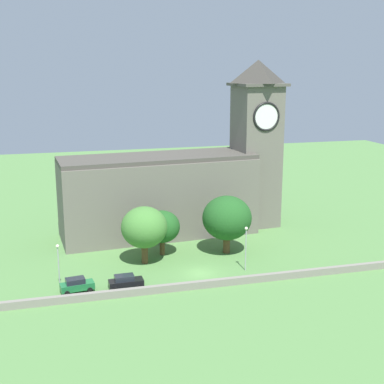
{
  "coord_description": "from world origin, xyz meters",
  "views": [
    {
      "loc": [
        -19.22,
        -66.87,
        28.25
      ],
      "look_at": [
        0.81,
        7.43,
        9.95
      ],
      "focal_mm": 49.7,
      "sensor_mm": 36.0,
      "label": 1
    }
  ],
  "objects": [
    {
      "name": "streetlamp_west_end",
      "position": [
        -19.08,
        -0.43,
        4.16
      ],
      "size": [
        0.44,
        0.44,
        6.1
      ],
      "color": "#9EA0A5",
      "rests_on": "ground"
    },
    {
      "name": "ground_plane",
      "position": [
        0.0,
        15.0,
        0.0
      ],
      "size": [
        200.0,
        200.0,
        0.0
      ],
      "primitive_type": "plane",
      "color": "#517F42"
    },
    {
      "name": "streetlamp_west_mid",
      "position": [
        6.48,
        -0.58,
        4.35
      ],
      "size": [
        0.44,
        0.44,
        6.44
      ],
      "color": "#9EA0A5",
      "rests_on": "ground"
    },
    {
      "name": "quay_barrier",
      "position": [
        0.0,
        -4.89,
        0.49
      ],
      "size": [
        59.69,
        0.7,
        0.99
      ],
      "primitive_type": "cube",
      "color": "gray",
      "rests_on": "ground"
    },
    {
      "name": "church",
      "position": [
        2.43,
        19.57,
        8.78
      ],
      "size": [
        39.22,
        13.26,
        29.3
      ],
      "color": "#666056",
      "rests_on": "ground"
    },
    {
      "name": "car_black",
      "position": [
        -10.79,
        -2.37,
        0.91
      ],
      "size": [
        4.51,
        2.18,
        1.81
      ],
      "color": "black",
      "rests_on": "ground"
    },
    {
      "name": "tree_riverside_east",
      "position": [
        -3.53,
        8.83,
        4.45
      ],
      "size": [
        5.47,
        5.47,
        6.95
      ],
      "color": "brown",
      "rests_on": "ground"
    },
    {
      "name": "tree_riverside_west",
      "position": [
        6.25,
        7.07,
        5.59
      ],
      "size": [
        7.57,
        7.57,
        9.03
      ],
      "color": "brown",
      "rests_on": "ground"
    },
    {
      "name": "tree_churchyard",
      "position": [
        -6.76,
        5.96,
        5.47
      ],
      "size": [
        6.71,
        6.71,
        8.53
      ],
      "color": "brown",
      "rests_on": "ground"
    },
    {
      "name": "car_green",
      "position": [
        -17.0,
        -1.85,
        0.94
      ],
      "size": [
        4.42,
        2.46,
        1.87
      ],
      "color": "#1E6B38",
      "rests_on": "ground"
    }
  ]
}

